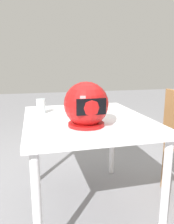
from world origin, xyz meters
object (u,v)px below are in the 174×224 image
object	(u,v)px
dining_table	(86,129)
motorcycle_helmet	(86,105)
pizza	(88,109)
drinking_glass	(41,106)

from	to	relation	value
dining_table	motorcycle_helmet	bearing A→B (deg)	76.22
pizza	drinking_glass	xyz separation A→B (m)	(0.37, -0.03, 0.03)
pizza	motorcycle_helmet	size ratio (longest dim) A/B	0.88
motorcycle_helmet	drinking_glass	size ratio (longest dim) A/B	2.41
pizza	dining_table	bearing A→B (deg)	72.91
pizza	drinking_glass	world-z (taller)	drinking_glass
drinking_glass	dining_table	bearing A→B (deg)	145.64
dining_table	drinking_glass	xyz separation A→B (m)	(0.31, -0.21, 0.14)
drinking_glass	motorcycle_helmet	bearing A→B (deg)	121.57
dining_table	drinking_glass	distance (m)	0.41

